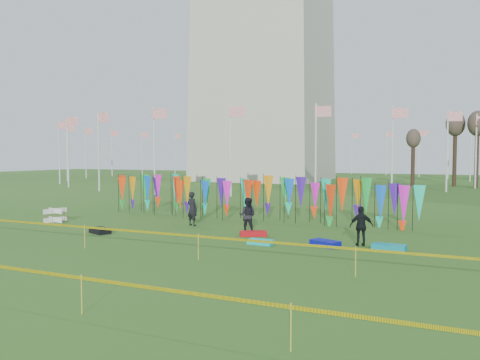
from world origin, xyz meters
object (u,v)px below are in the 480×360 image
at_px(box_kite, 55,215).
at_px(kite_bag_teal, 389,247).
at_px(person_right, 361,226).
at_px(kite_bag_black, 100,231).
at_px(person_mid, 247,215).
at_px(kite_bag_blue, 325,243).
at_px(person_left, 192,209).
at_px(kite_bag_red, 253,234).
at_px(kite_bag_turquoise, 260,242).

xyz_separation_m(box_kite, kite_bag_teal, (17.08, -0.41, -0.26)).
distance_m(person_right, kite_bag_black, 11.58).
relative_size(person_mid, kite_bag_blue, 1.46).
height_order(person_mid, kite_bag_blue, person_mid).
height_order(person_left, kite_bag_red, person_left).
bearing_deg(box_kite, person_right, 0.17).
bearing_deg(kite_bag_black, person_left, 54.94).
xyz_separation_m(person_mid, kite_bag_teal, (6.35, -1.37, -0.70)).
xyz_separation_m(person_left, person_right, (8.75, -1.95, -0.08)).
height_order(person_right, kite_bag_turquoise, person_right).
distance_m(person_left, person_mid, 3.65).
bearing_deg(kite_bag_red, kite_bag_black, -161.73).
bearing_deg(person_mid, kite_bag_blue, 149.58).
bearing_deg(person_mid, box_kite, -4.16).
xyz_separation_m(kite_bag_blue, kite_bag_teal, (2.37, 0.17, -0.00)).
xyz_separation_m(person_left, kite_bag_red, (4.01, -1.59, -0.76)).
height_order(kite_bag_turquoise, kite_bag_teal, kite_bag_teal).
distance_m(person_right, kite_bag_blue, 1.57).
distance_m(kite_bag_blue, kite_bag_teal, 2.38).
height_order(person_mid, person_right, person_mid).
bearing_deg(kite_bag_turquoise, kite_bag_red, 121.13).
bearing_deg(kite_bag_teal, person_left, 166.25).
xyz_separation_m(person_left, kite_bag_turquoise, (5.03, -3.28, -0.76)).
bearing_deg(person_left, kite_bag_black, 68.51).
distance_m(person_right, kite_bag_turquoise, 4.01).
bearing_deg(kite_bag_teal, person_right, 157.25).
distance_m(kite_bag_turquoise, kite_bag_teal, 4.90).
bearing_deg(person_right, kite_bag_teal, 136.90).
xyz_separation_m(box_kite, person_left, (7.23, 2.00, 0.49)).
distance_m(person_left, kite_bag_teal, 10.17).
relative_size(box_kite, person_right, 0.48).
height_order(kite_bag_turquoise, kite_bag_blue, kite_bag_blue).
height_order(person_left, person_right, person_left).
height_order(box_kite, kite_bag_turquoise, box_kite).
distance_m(box_kite, person_mid, 10.78).
bearing_deg(kite_bag_red, person_mid, 133.07).
xyz_separation_m(kite_bag_red, kite_bag_teal, (5.84, -0.82, 0.01)).
bearing_deg(kite_bag_blue, kite_bag_black, -173.23).
bearing_deg(kite_bag_blue, kite_bag_red, 163.96).
height_order(person_right, kite_bag_blue, person_right).
xyz_separation_m(kite_bag_turquoise, kite_bag_black, (-7.69, -0.51, 0.02)).
relative_size(person_left, kite_bag_black, 1.65).
relative_size(person_right, kite_bag_teal, 1.29).
bearing_deg(person_left, box_kite, 29.02).
bearing_deg(kite_bag_blue, person_mid, 158.83).
bearing_deg(person_right, kite_bag_black, -11.20).
bearing_deg(person_right, box_kite, -20.17).
bearing_deg(person_left, kite_bag_teal, 179.82).
bearing_deg(box_kite, kite_bag_blue, -2.28).
xyz_separation_m(person_right, kite_bag_black, (-11.41, -1.84, -0.66)).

